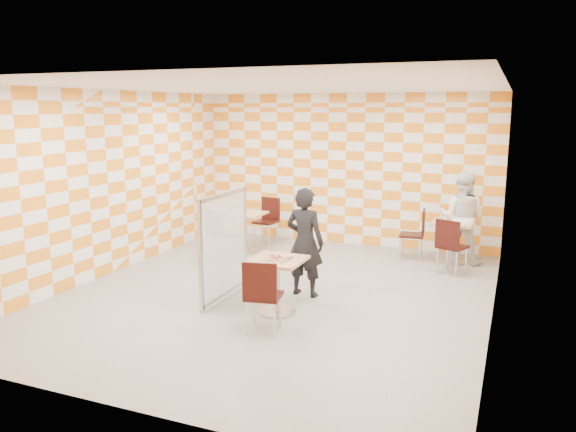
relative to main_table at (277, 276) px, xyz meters
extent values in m
plane|color=#999994|center=(-0.31, 0.71, -0.51)|extent=(7.00, 7.00, 0.00)
plane|color=white|center=(-0.31, 0.71, 2.49)|extent=(7.00, 7.00, 0.00)
plane|color=white|center=(-0.31, 4.21, 0.99)|extent=(6.00, 0.00, 6.00)
plane|color=white|center=(-3.31, 0.71, 0.99)|extent=(0.00, 7.00, 7.00)
plane|color=white|center=(2.69, 0.71, 0.99)|extent=(0.00, 7.00, 7.00)
cube|color=tan|center=(0.00, 0.00, 0.22)|extent=(0.70, 0.70, 0.04)
cylinder|color=#A5A5AA|center=(0.00, 0.00, -0.14)|extent=(0.08, 0.08, 0.70)
cylinder|color=#A5A5AA|center=(0.00, 0.00, -0.49)|extent=(0.50, 0.50, 0.03)
cube|color=tan|center=(1.87, 3.46, 0.22)|extent=(0.70, 0.70, 0.04)
cylinder|color=#A5A5AA|center=(1.87, 3.46, -0.14)|extent=(0.08, 0.08, 0.70)
cylinder|color=#A5A5AA|center=(1.87, 3.46, -0.49)|extent=(0.50, 0.50, 0.03)
cube|color=tan|center=(-1.88, 2.83, 0.22)|extent=(0.70, 0.70, 0.04)
cylinder|color=#A5A5AA|center=(-1.88, 2.83, -0.14)|extent=(0.08, 0.08, 0.70)
cylinder|color=#A5A5AA|center=(-1.88, 2.83, -0.49)|extent=(0.50, 0.50, 0.03)
cube|color=black|center=(0.10, -0.63, -0.06)|extent=(0.49, 0.49, 0.04)
cube|color=black|center=(0.14, -0.83, 0.19)|extent=(0.42, 0.12, 0.45)
cylinder|color=silver|center=(0.24, -0.44, -0.29)|extent=(0.03, 0.03, 0.43)
cylinder|color=silver|center=(-0.10, -0.50, -0.29)|extent=(0.03, 0.03, 0.43)
cylinder|color=silver|center=(0.30, -0.77, -0.29)|extent=(0.03, 0.03, 0.43)
cylinder|color=silver|center=(-0.04, -0.83, -0.29)|extent=(0.03, 0.03, 0.43)
cube|color=black|center=(1.96, 2.82, -0.06)|extent=(0.54, 0.54, 0.04)
cube|color=black|center=(1.88, 2.63, 0.19)|extent=(0.41, 0.19, 0.45)
cylinder|color=silver|center=(2.18, 2.91, -0.29)|extent=(0.03, 0.03, 0.43)
cylinder|color=silver|center=(1.86, 3.04, -0.29)|extent=(0.03, 0.03, 0.43)
cylinder|color=silver|center=(2.05, 2.60, -0.29)|extent=(0.03, 0.03, 0.43)
cylinder|color=silver|center=(1.74, 2.72, -0.29)|extent=(0.03, 0.03, 0.43)
cube|color=black|center=(1.18, 3.44, -0.06)|extent=(0.47, 0.47, 0.04)
cube|color=black|center=(1.37, 3.46, 0.19)|extent=(0.09, 0.42, 0.45)
cylinder|color=silver|center=(0.99, 3.59, -0.29)|extent=(0.03, 0.03, 0.43)
cylinder|color=silver|center=(1.03, 3.25, -0.29)|extent=(0.03, 0.03, 0.43)
cylinder|color=silver|center=(1.32, 3.63, -0.29)|extent=(0.03, 0.03, 0.43)
cylinder|color=silver|center=(1.36, 3.29, -0.29)|extent=(0.03, 0.03, 0.43)
cube|color=black|center=(-1.99, 2.12, -0.06)|extent=(0.53, 0.53, 0.04)
cube|color=black|center=(-2.05, 1.93, 0.19)|extent=(0.41, 0.17, 0.45)
cylinder|color=silver|center=(-1.77, 2.23, -0.29)|extent=(0.03, 0.03, 0.43)
cylinder|color=silver|center=(-2.10, 2.34, -0.29)|extent=(0.03, 0.03, 0.43)
cylinder|color=silver|center=(-1.88, 1.91, -0.29)|extent=(0.03, 0.03, 0.43)
cylinder|color=silver|center=(-2.20, 2.01, -0.29)|extent=(0.03, 0.03, 0.43)
cube|color=black|center=(-1.77, 3.52, -0.06)|extent=(0.47, 0.47, 0.04)
cube|color=black|center=(-1.74, 3.72, 0.19)|extent=(0.42, 0.09, 0.45)
cylinder|color=silver|center=(-1.96, 3.38, -0.29)|extent=(0.03, 0.03, 0.43)
cylinder|color=silver|center=(-1.62, 3.34, -0.29)|extent=(0.03, 0.03, 0.43)
cylinder|color=silver|center=(-1.92, 3.71, -0.29)|extent=(0.03, 0.03, 0.43)
cylinder|color=silver|center=(-1.58, 3.67, -0.29)|extent=(0.03, 0.03, 0.43)
cube|color=white|center=(-0.92, 0.25, 0.29)|extent=(0.02, 1.30, 1.40)
cube|color=#B2B2B7|center=(-0.92, 0.25, 1.01)|extent=(0.05, 1.30, 0.05)
cube|color=#B2B2B7|center=(-0.92, 0.25, -0.43)|extent=(0.05, 1.30, 0.05)
cube|color=#B2B2B7|center=(-0.92, -0.40, 0.29)|extent=(0.05, 0.05, 1.50)
cylinder|color=#B2B2B7|center=(-0.92, -0.40, -0.48)|extent=(0.08, 0.08, 0.05)
cube|color=#B2B2B7|center=(-0.92, 0.90, 0.29)|extent=(0.05, 0.05, 1.50)
cylinder|color=#B2B2B7|center=(-0.92, 0.90, -0.48)|extent=(0.08, 0.08, 0.05)
imported|color=black|center=(0.08, 0.83, 0.29)|extent=(0.62, 0.44, 1.60)
imported|color=white|center=(2.02, 3.56, 0.31)|extent=(0.86, 0.70, 1.63)
cube|color=silver|center=(0.00, -0.02, 0.24)|extent=(0.38, 0.34, 0.01)
cone|color=tan|center=(0.00, -0.02, 0.26)|extent=(0.40, 0.40, 0.02)
cone|color=#F2D88C|center=(0.00, 0.00, 0.27)|extent=(0.33, 0.33, 0.01)
cylinder|color=maroon|center=(-0.06, -0.12, 0.28)|extent=(0.04, 0.04, 0.01)
cylinder|color=maroon|center=(0.05, -0.11, 0.28)|extent=(0.04, 0.04, 0.01)
cylinder|color=maroon|center=(0.00, -0.04, 0.28)|extent=(0.04, 0.04, 0.01)
cylinder|color=maroon|center=(-0.05, 0.01, 0.28)|extent=(0.04, 0.04, 0.01)
cylinder|color=maroon|center=(0.06, -0.01, 0.28)|extent=(0.04, 0.04, 0.01)
torus|color=black|center=(0.05, -0.05, 0.28)|extent=(0.03, 0.03, 0.01)
torus|color=black|center=(-0.02, -0.08, 0.28)|extent=(0.03, 0.03, 0.01)
torus|color=black|center=(0.02, 0.02, 0.28)|extent=(0.03, 0.03, 0.01)
torus|color=black|center=(-0.07, -0.04, 0.28)|extent=(0.03, 0.03, 0.01)
cylinder|color=white|center=(1.76, 3.53, 0.32)|extent=(0.06, 0.06, 0.16)
cylinder|color=red|center=(1.76, 3.53, 0.42)|extent=(0.04, 0.04, 0.04)
cylinder|color=black|center=(2.00, 3.56, 0.34)|extent=(0.07, 0.07, 0.20)
cylinder|color=red|center=(2.00, 3.56, 0.46)|extent=(0.03, 0.03, 0.03)
camera|label=1|loc=(2.85, -6.58, 2.19)|focal=35.00mm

